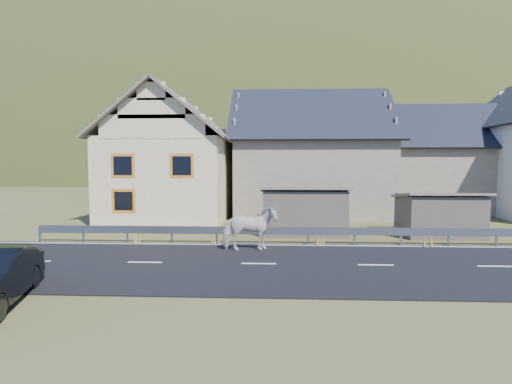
{
  "coord_description": "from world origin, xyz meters",
  "views": [
    {
      "loc": [
        -3.47,
        -13.57,
        3.48
      ],
      "look_at": [
        -4.28,
        3.86,
        2.26
      ],
      "focal_mm": 28.0,
      "sensor_mm": 36.0,
      "label": 1
    }
  ],
  "objects": [
    {
      "name": "ground",
      "position": [
        0.0,
        0.0,
        0.0
      ],
      "size": [
        160.0,
        160.0,
        0.0
      ],
      "primitive_type": "plane",
      "color": "#38431B",
      "rests_on": "ground"
    },
    {
      "name": "road",
      "position": [
        0.0,
        0.0,
        0.02
      ],
      "size": [
        60.0,
        7.0,
        0.04
      ],
      "primitive_type": "cube",
      "color": "black",
      "rests_on": "ground"
    },
    {
      "name": "lane_markings",
      "position": [
        0.0,
        0.0,
        0.04
      ],
      "size": [
        60.0,
        6.6,
        0.01
      ],
      "primitive_type": "cube",
      "color": "silver",
      "rests_on": "road"
    },
    {
      "name": "guardrail",
      "position": [
        -0.0,
        3.68,
        0.56
      ],
      "size": [
        28.1,
        0.09,
        0.75
      ],
      "color": "#93969B",
      "rests_on": "ground"
    },
    {
      "name": "shed_left",
      "position": [
        -2.0,
        6.5,
        1.1
      ],
      "size": [
        4.3,
        3.3,
        2.4
      ],
      "primitive_type": "cube",
      "color": "brown",
      "rests_on": "ground"
    },
    {
      "name": "shed_right",
      "position": [
        4.5,
        6.0,
        1.0
      ],
      "size": [
        3.8,
        2.9,
        2.2
      ],
      "primitive_type": "cube",
      "color": "brown",
      "rests_on": "ground"
    },
    {
      "name": "house_cream",
      "position": [
        -10.0,
        12.0,
        4.36
      ],
      "size": [
        7.8,
        9.8,
        8.3
      ],
      "color": "#F7E3B0",
      "rests_on": "ground"
    },
    {
      "name": "house_stone_a",
      "position": [
        -1.0,
        15.0,
        4.63
      ],
      "size": [
        10.8,
        9.8,
        8.9
      ],
      "color": "gray",
      "rests_on": "ground"
    },
    {
      "name": "house_stone_b",
      "position": [
        9.0,
        17.0,
        4.24
      ],
      "size": [
        9.8,
        8.8,
        8.1
      ],
      "color": "gray",
      "rests_on": "ground"
    },
    {
      "name": "mountain",
      "position": [
        5.0,
        180.0,
        -20.0
      ],
      "size": [
        440.0,
        280.0,
        260.0
      ],
      "primitive_type": "ellipsoid",
      "color": "#2A3615",
      "rests_on": "ground"
    },
    {
      "name": "conifer_patch",
      "position": [
        -55.0,
        110.0,
        6.0
      ],
      "size": [
        76.0,
        50.0,
        28.0
      ],
      "primitive_type": "ellipsoid",
      "color": "black",
      "rests_on": "ground"
    },
    {
      "name": "horse",
      "position": [
        -4.45,
        2.1,
        0.93
      ],
      "size": [
        1.26,
        2.23,
        1.79
      ],
      "primitive_type": "imported",
      "rotation": [
        0.0,
        0.0,
        1.72
      ],
      "color": "silver",
      "rests_on": "road"
    }
  ]
}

